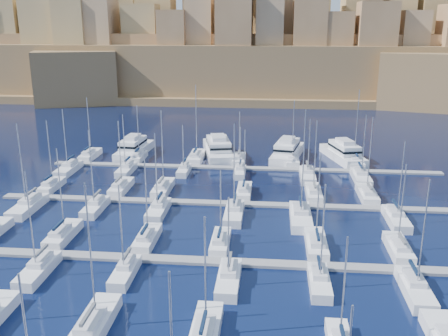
# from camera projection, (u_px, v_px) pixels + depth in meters

# --- Properties ---
(ground) EXTENTS (600.00, 600.00, 0.00)m
(ground) POSITION_uv_depth(u_px,v_px,m) (230.00, 227.00, 77.65)
(ground) COLOR black
(ground) RESTS_ON ground
(pontoon_mid_near) EXTENTS (84.00, 2.00, 0.40)m
(pontoon_mid_near) POSITION_uv_depth(u_px,v_px,m) (223.00, 262.00, 66.14)
(pontoon_mid_near) COLOR slate
(pontoon_mid_near) RESTS_ON ground
(pontoon_mid_far) EXTENTS (84.00, 2.00, 0.40)m
(pontoon_mid_far) POSITION_uv_depth(u_px,v_px,m) (235.00, 204.00, 87.13)
(pontoon_mid_far) COLOR slate
(pontoon_mid_far) RESTS_ON ground
(pontoon_far) EXTENTS (84.00, 2.00, 0.40)m
(pontoon_far) POSITION_uv_depth(u_px,v_px,m) (242.00, 168.00, 108.13)
(pontoon_far) COLOR slate
(pontoon_far) RESTS_ON ground
(sailboat_2) EXTENTS (2.98, 9.94, 16.27)m
(sailboat_2) POSITION_uv_depth(u_px,v_px,m) (94.00, 324.00, 51.64)
(sailboat_2) COLOR white
(sailboat_2) RESTS_ON ground
(sailboat_3) EXTENTS (2.82, 9.39, 13.36)m
(sailboat_3) POSITION_uv_depth(u_px,v_px,m) (205.00, 332.00, 50.33)
(sailboat_3) COLOR white
(sailboat_3) RESTS_ON ground
(sailboat_13) EXTENTS (2.73, 9.11, 13.92)m
(sailboat_13) POSITION_uv_depth(u_px,v_px,m) (63.00, 234.00, 73.38)
(sailboat_13) COLOR white
(sailboat_13) RESTS_ON ground
(sailboat_14) EXTENTS (2.60, 8.65, 14.09)m
(sailboat_14) POSITION_uv_depth(u_px,v_px,m) (147.00, 238.00, 72.01)
(sailboat_14) COLOR white
(sailboat_14) RESTS_ON ground
(sailboat_15) EXTENTS (2.47, 8.22, 11.50)m
(sailboat_15) POSITION_uv_depth(u_px,v_px,m) (220.00, 242.00, 70.84)
(sailboat_15) COLOR white
(sailboat_15) RESTS_ON ground
(sailboat_16) EXTENTS (2.83, 9.44, 13.87)m
(sailboat_16) POSITION_uv_depth(u_px,v_px,m) (316.00, 244.00, 70.17)
(sailboat_16) COLOR white
(sailboat_16) RESTS_ON ground
(sailboat_17) EXTENTS (2.66, 8.85, 12.97)m
(sailboat_17) POSITION_uv_depth(u_px,v_px,m) (399.00, 248.00, 68.87)
(sailboat_17) COLOR white
(sailboat_17) RESTS_ON ground
(sailboat_19) EXTENTS (2.65, 8.84, 14.21)m
(sailboat_19) POSITION_uv_depth(u_px,v_px,m) (38.00, 269.00, 63.00)
(sailboat_19) COLOR white
(sailboat_19) RESTS_ON ground
(sailboat_20) EXTENTS (2.34, 7.79, 12.68)m
(sailboat_20) POSITION_uv_depth(u_px,v_px,m) (125.00, 272.00, 62.49)
(sailboat_20) COLOR white
(sailboat_20) RESTS_ON ground
(sailboat_21) EXTENTS (2.67, 8.92, 11.78)m
(sailboat_21) POSITION_uv_depth(u_px,v_px,m) (229.00, 279.00, 60.77)
(sailboat_21) COLOR white
(sailboat_21) RESTS_ON ground
(sailboat_22) EXTENTS (2.44, 8.15, 13.54)m
(sailboat_22) POSITION_uv_depth(u_px,v_px,m) (319.00, 281.00, 60.13)
(sailboat_22) COLOR white
(sailboat_22) RESTS_ON ground
(sailboat_23) EXTENTS (2.79, 9.31, 14.67)m
(sailboat_23) POSITION_uv_depth(u_px,v_px,m) (415.00, 288.00, 58.57)
(sailboat_23) COLOR white
(sailboat_23) RESTS_ON ground
(sailboat_24) EXTENTS (2.44, 8.14, 13.52)m
(sailboat_24) POSITION_uv_depth(u_px,v_px,m) (52.00, 186.00, 94.95)
(sailboat_24) COLOR white
(sailboat_24) RESTS_ON ground
(sailboat_25) EXTENTS (2.71, 9.05, 13.60)m
(sailboat_25) POSITION_uv_depth(u_px,v_px,m) (121.00, 187.00, 94.15)
(sailboat_25) COLOR white
(sailboat_25) RESTS_ON ground
(sailboat_26) EXTENTS (2.84, 9.46, 15.63)m
(sailboat_26) POSITION_uv_depth(u_px,v_px,m) (163.00, 188.00, 93.60)
(sailboat_26) COLOR white
(sailboat_26) RESTS_ON ground
(sailboat_27) EXTENTS (2.56, 8.53, 12.51)m
(sailboat_27) POSITION_uv_depth(u_px,v_px,m) (244.00, 191.00, 91.78)
(sailboat_27) COLOR white
(sailboat_27) RESTS_ON ground
(sailboat_28) EXTENTS (2.72, 9.08, 14.37)m
(sailboat_28) POSITION_uv_depth(u_px,v_px,m) (314.00, 193.00, 90.88)
(sailboat_28) COLOR white
(sailboat_28) RESTS_ON ground
(sailboat_29) EXTENTS (2.87, 9.56, 15.14)m
(sailboat_29) POSITION_uv_depth(u_px,v_px,m) (367.00, 194.00, 90.22)
(sailboat_29) COLOR white
(sailboat_29) RESTS_ON ground
(sailboat_30) EXTENTS (3.06, 10.19, 15.42)m
(sailboat_30) POSITION_uv_depth(u_px,v_px,m) (28.00, 206.00, 84.44)
(sailboat_30) COLOR white
(sailboat_30) RESTS_ON ground
(sailboat_31) EXTENTS (2.55, 8.51, 14.37)m
(sailboat_31) POSITION_uv_depth(u_px,v_px,m) (96.00, 207.00, 84.18)
(sailboat_31) COLOR white
(sailboat_31) RESTS_ON ground
(sailboat_32) EXTENTS (2.70, 9.00, 14.17)m
(sailboat_32) POSITION_uv_depth(u_px,v_px,m) (158.00, 209.00, 82.96)
(sailboat_32) COLOR white
(sailboat_32) RESTS_ON ground
(sailboat_33) EXTENTS (2.90, 9.65, 15.98)m
(sailboat_33) POSITION_uv_depth(u_px,v_px,m) (234.00, 213.00, 81.50)
(sailboat_33) COLOR white
(sailboat_33) RESTS_ON ground
(sailboat_34) EXTENTS (3.29, 10.96, 18.49)m
(sailboat_34) POSITION_uv_depth(u_px,v_px,m) (301.00, 216.00, 79.90)
(sailboat_34) COLOR white
(sailboat_34) RESTS_ON ground
(sailboat_35) EXTENTS (2.83, 9.44, 13.77)m
(sailboat_35) POSITION_uv_depth(u_px,v_px,m) (396.00, 218.00, 79.25)
(sailboat_35) COLOR white
(sailboat_35) RESTS_ON ground
(sailboat_36) EXTENTS (2.78, 9.26, 14.45)m
(sailboat_36) POSITION_uv_depth(u_px,v_px,m) (90.00, 155.00, 116.52)
(sailboat_36) COLOR white
(sailboat_36) RESTS_ON ground
(sailboat_37) EXTENTS (2.40, 7.99, 12.92)m
(sailboat_37) POSITION_uv_depth(u_px,v_px,m) (139.00, 157.00, 114.86)
(sailboat_37) COLOR white
(sailboat_37) RESTS_ON ground
(sailboat_38) EXTENTS (3.11, 10.37, 17.55)m
(sailboat_38) POSITION_uv_depth(u_px,v_px,m) (196.00, 157.00, 114.75)
(sailboat_38) COLOR white
(sailboat_38) RESTS_ON ground
(sailboat_39) EXTENTS (2.58, 8.60, 11.82)m
(sailboat_39) POSITION_uv_depth(u_px,v_px,m) (239.00, 159.00, 113.03)
(sailboat_39) COLOR white
(sailboat_39) RESTS_ON ground
(sailboat_40) EXTENTS (2.87, 9.58, 14.49)m
(sailboat_40) POSITION_uv_depth(u_px,v_px,m) (292.00, 160.00, 112.39)
(sailboat_40) COLOR white
(sailboat_40) RESTS_ON ground
(sailboat_41) EXTENTS (3.05, 10.17, 16.94)m
(sailboat_41) POSITION_uv_depth(u_px,v_px,m) (355.00, 161.00, 111.39)
(sailboat_41) COLOR white
(sailboat_41) RESTS_ON ground
(sailboat_42) EXTENTS (2.93, 9.76, 13.82)m
(sailboat_42) POSITION_uv_depth(u_px,v_px,m) (69.00, 169.00, 105.81)
(sailboat_42) COLOR white
(sailboat_42) RESTS_ON ground
(sailboat_43) EXTENTS (2.61, 8.71, 12.88)m
(sailboat_43) POSITION_uv_depth(u_px,v_px,m) (126.00, 170.00, 105.18)
(sailboat_43) COLOR white
(sailboat_43) RESTS_ON ground
(sailboat_44) EXTENTS (2.17, 7.25, 10.80)m
(sailboat_44) POSITION_uv_depth(u_px,v_px,m) (184.00, 170.00, 104.76)
(sailboat_44) COLOR white
(sailboat_44) RESTS_ON ground
(sailboat_45) EXTENTS (2.23, 7.42, 10.65)m
(sailboat_45) POSITION_uv_depth(u_px,v_px,m) (240.00, 172.00, 103.60)
(sailboat_45) COLOR white
(sailboat_45) RESTS_ON ground
(sailboat_46) EXTENTS (2.91, 9.70, 12.76)m
(sailboat_46) POSITION_uv_depth(u_px,v_px,m) (307.00, 175.00, 101.27)
(sailboat_46) COLOR white
(sailboat_46) RESTS_ON ground
(sailboat_47) EXTENTS (3.00, 10.01, 13.81)m
(sailboat_47) POSITION_uv_depth(u_px,v_px,m) (361.00, 177.00, 100.15)
(sailboat_47) COLOR white
(sailboat_47) RESTS_ON ground
(motor_yacht_a) EXTENTS (6.09, 16.35, 5.25)m
(motor_yacht_a) POSITION_uv_depth(u_px,v_px,m) (134.00, 148.00, 118.88)
(motor_yacht_a) COLOR white
(motor_yacht_a) RESTS_ON ground
(motor_yacht_b) EXTENTS (9.60, 19.93, 5.25)m
(motor_yacht_b) POSITION_uv_depth(u_px,v_px,m) (218.00, 148.00, 118.50)
(motor_yacht_b) COLOR white
(motor_yacht_b) RESTS_ON ground
(motor_yacht_c) EXTENTS (8.68, 18.22, 5.25)m
(motor_yacht_c) POSITION_uv_depth(u_px,v_px,m) (287.00, 151.00, 116.26)
(motor_yacht_c) COLOR white
(motor_yacht_c) RESTS_ON ground
(motor_yacht_d) EXTENTS (9.33, 17.30, 5.25)m
(motor_yacht_d) POSITION_uv_depth(u_px,v_px,m) (343.00, 153.00, 114.66)
(motor_yacht_d) COLOR white
(motor_yacht_d) RESTS_ON ground
(fortified_city) EXTENTS (460.00, 108.95, 59.52)m
(fortified_city) POSITION_uv_depth(u_px,v_px,m) (259.00, 58.00, 221.63)
(fortified_city) COLOR brown
(fortified_city) RESTS_ON ground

